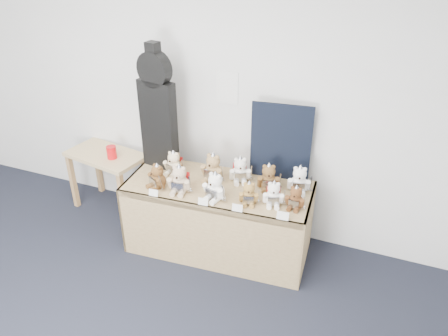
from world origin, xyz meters
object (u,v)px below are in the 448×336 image
at_px(display_table, 216,204).
at_px(teddy_back_right, 268,178).
at_px(teddy_back_left, 173,164).
at_px(teddy_back_far_left, 175,163).
at_px(teddy_front_far_left, 157,177).
at_px(teddy_back_centre_left, 213,168).
at_px(teddy_front_far_right, 274,194).
at_px(teddy_front_left, 180,180).
at_px(teddy_back_centre_right, 240,171).
at_px(teddy_back_end, 299,181).
at_px(red_cup, 112,152).
at_px(teddy_front_right, 249,194).
at_px(guitar_case, 158,110).
at_px(teddy_front_end, 296,198).
at_px(teddy_front_centre, 215,187).
at_px(side_table, 107,164).

relative_size(display_table, teddy_back_right, 6.33).
relative_size(teddy_back_left, teddy_back_far_left, 1.15).
height_order(teddy_front_far_left, teddy_back_centre_left, teddy_back_centre_left).
xyz_separation_m(teddy_front_far_right, teddy_back_right, (-0.11, 0.22, 0.01)).
xyz_separation_m(teddy_front_left, teddy_back_centre_right, (0.42, 0.36, -0.01)).
bearing_deg(teddy_back_right, teddy_back_centre_left, 165.91).
height_order(display_table, teddy_back_end, teddy_back_end).
height_order(red_cup, teddy_front_right, teddy_front_right).
bearing_deg(guitar_case, teddy_front_end, 0.75).
xyz_separation_m(teddy_front_centre, teddy_back_end, (0.63, 0.38, -0.00)).
bearing_deg(teddy_back_far_left, teddy_back_centre_left, -8.98).
xyz_separation_m(teddy_front_left, teddy_front_centre, (0.33, 0.01, -0.00)).
xyz_separation_m(red_cup, teddy_front_left, (0.94, -0.34, 0.07)).
xyz_separation_m(red_cup, teddy_front_right, (1.55, -0.29, 0.05)).
relative_size(side_table, teddy_front_right, 3.81).
distance_m(teddy_back_left, teddy_back_centre_right, 0.63).
relative_size(teddy_front_centre, teddy_back_left, 1.10).
bearing_deg(teddy_front_end, teddy_back_left, 176.49).
height_order(guitar_case, teddy_front_left, guitar_case).
height_order(side_table, teddy_front_far_right, teddy_front_far_right).
bearing_deg(teddy_back_left, teddy_front_far_left, -88.31).
distance_m(teddy_front_left, teddy_back_far_left, 0.37).
xyz_separation_m(side_table, red_cup, (0.13, -0.06, 0.19)).
xyz_separation_m(teddy_front_far_right, teddy_back_far_left, (-1.01, 0.20, -0.01)).
distance_m(teddy_front_end, teddy_back_end, 0.26).
xyz_separation_m(teddy_front_centre, teddy_back_centre_left, (-0.14, 0.28, 0.01)).
bearing_deg(teddy_front_centre, teddy_front_end, 22.91).
distance_m(teddy_front_left, teddy_front_centre, 0.33).
height_order(teddy_front_far_left, teddy_front_centre, teddy_front_centre).
xyz_separation_m(teddy_front_end, teddy_back_right, (-0.29, 0.20, 0.02)).
distance_m(teddy_back_right, teddy_back_far_left, 0.90).
distance_m(teddy_front_centre, teddy_back_right, 0.49).
distance_m(guitar_case, teddy_front_centre, 0.91).
height_order(guitar_case, teddy_back_end, guitar_case).
bearing_deg(teddy_front_left, teddy_front_far_right, 0.13).
relative_size(teddy_front_far_right, teddy_back_left, 0.95).
distance_m(side_table, teddy_front_right, 1.73).
xyz_separation_m(side_table, teddy_front_right, (1.68, -0.35, 0.24)).
distance_m(teddy_front_right, teddy_back_right, 0.29).
xyz_separation_m(display_table, teddy_front_centre, (0.05, -0.14, 0.26)).
relative_size(teddy_front_far_left, teddy_back_right, 0.93).
height_order(guitar_case, teddy_back_far_left, guitar_case).
distance_m(teddy_front_far_right, teddy_back_right, 0.25).
relative_size(teddy_front_far_left, teddy_back_left, 0.99).
distance_m(teddy_front_far_left, teddy_back_centre_left, 0.50).
xyz_separation_m(display_table, guitar_case, (-0.65, 0.20, 0.73)).
bearing_deg(teddy_front_right, teddy_front_left, 169.33).
bearing_deg(teddy_front_left, teddy_back_centre_left, 49.53).
bearing_deg(teddy_back_far_left, teddy_back_left, -88.60).
distance_m(teddy_front_left, teddy_back_end, 1.03).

